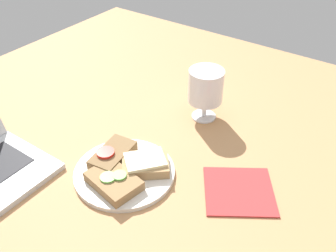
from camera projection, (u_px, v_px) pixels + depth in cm
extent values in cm
cube|color=#B27F51|center=(143.00, 157.00, 87.88)|extent=(140.00, 140.00, 3.00)
cylinder|color=silver|center=(125.00, 172.00, 80.73)|extent=(21.73, 21.73, 1.06)
cube|color=#937047|center=(114.00, 181.00, 76.39)|extent=(9.34, 12.14, 2.15)
cylinder|color=#6BB74C|center=(119.00, 175.00, 75.87)|extent=(2.93, 2.93, 0.48)
cylinder|color=#6BB74C|center=(108.00, 177.00, 75.48)|extent=(3.26, 3.26, 0.41)
cube|color=#A88456|center=(145.00, 165.00, 80.22)|extent=(11.84, 12.15, 2.23)
cube|color=#F4EAB7|center=(145.00, 160.00, 79.34)|extent=(10.34, 10.02, 0.71)
cube|color=brown|center=(113.00, 155.00, 82.58)|extent=(11.64, 7.45, 2.39)
cylinder|color=red|center=(105.00, 153.00, 81.00)|extent=(3.90, 3.90, 0.67)
cylinder|color=white|center=(204.00, 116.00, 98.12)|extent=(6.32, 6.32, 0.40)
cylinder|color=white|center=(204.00, 108.00, 96.58)|extent=(1.20, 1.20, 4.73)
cylinder|color=white|center=(206.00, 86.00, 92.61)|extent=(8.78, 8.78, 8.48)
cylinder|color=white|center=(206.00, 90.00, 93.38)|extent=(8.08, 8.08, 5.94)
cube|color=#B23333|center=(239.00, 191.00, 76.85)|extent=(19.01, 19.16, 0.40)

